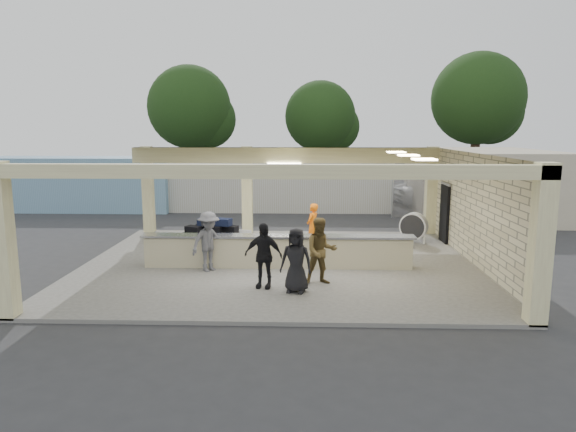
{
  "coord_description": "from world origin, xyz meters",
  "views": [
    {
      "loc": [
        0.8,
        -15.54,
        4.23
      ],
      "look_at": [
        0.26,
        1.0,
        1.41
      ],
      "focal_mm": 32.0,
      "sensor_mm": 36.0,
      "label": 1
    }
  ],
  "objects_px": {
    "passenger_a": "(321,251)",
    "passenger_b": "(263,255)",
    "drum_fan": "(414,227)",
    "passenger_c": "(209,241)",
    "car_dark": "(374,190)",
    "car_white_b": "(476,192)",
    "container_blue": "(71,184)",
    "passenger_d": "(296,260)",
    "car_white_a": "(443,192)",
    "baggage_counter": "(278,251)",
    "luggage_cart": "(211,237)",
    "container_white": "(271,184)",
    "baggage_handler": "(313,227)"
  },
  "relations": [
    {
      "from": "passenger_b",
      "to": "container_blue",
      "type": "height_order",
      "value": "container_blue"
    },
    {
      "from": "drum_fan",
      "to": "passenger_b",
      "type": "height_order",
      "value": "passenger_b"
    },
    {
      "from": "passenger_b",
      "to": "car_dark",
      "type": "xyz_separation_m",
      "value": [
        5.12,
        17.13,
        -0.29
      ]
    },
    {
      "from": "car_dark",
      "to": "container_white",
      "type": "distance_m",
      "value": 6.78
    },
    {
      "from": "baggage_handler",
      "to": "passenger_c",
      "type": "distance_m",
      "value": 4.16
    },
    {
      "from": "car_dark",
      "to": "passenger_a",
      "type": "bearing_deg",
      "value": 171.69
    },
    {
      "from": "car_white_a",
      "to": "passenger_d",
      "type": "bearing_deg",
      "value": 142.68
    },
    {
      "from": "passenger_d",
      "to": "car_white_a",
      "type": "height_order",
      "value": "passenger_d"
    },
    {
      "from": "car_white_b",
      "to": "container_white",
      "type": "bearing_deg",
      "value": 105.77
    },
    {
      "from": "car_white_b",
      "to": "passenger_a",
      "type": "bearing_deg",
      "value": 151.97
    },
    {
      "from": "passenger_a",
      "to": "car_white_a",
      "type": "distance_m",
      "value": 16.83
    },
    {
      "from": "passenger_d",
      "to": "passenger_c",
      "type": "bearing_deg",
      "value": 156.95
    },
    {
      "from": "car_white_a",
      "to": "container_blue",
      "type": "relative_size",
      "value": 0.5
    },
    {
      "from": "drum_fan",
      "to": "container_white",
      "type": "bearing_deg",
      "value": 155.07
    },
    {
      "from": "container_white",
      "to": "drum_fan",
      "type": "bearing_deg",
      "value": -54.69
    },
    {
      "from": "passenger_c",
      "to": "car_white_a",
      "type": "height_order",
      "value": "passenger_c"
    },
    {
      "from": "passenger_b",
      "to": "car_dark",
      "type": "height_order",
      "value": "passenger_b"
    },
    {
      "from": "container_blue",
      "to": "passenger_d",
      "type": "bearing_deg",
      "value": -48.77
    },
    {
      "from": "passenger_b",
      "to": "car_white_b",
      "type": "relative_size",
      "value": 0.43
    },
    {
      "from": "passenger_b",
      "to": "car_white_a",
      "type": "distance_m",
      "value": 17.86
    },
    {
      "from": "luggage_cart",
      "to": "car_dark",
      "type": "bearing_deg",
      "value": 76.75
    },
    {
      "from": "passenger_d",
      "to": "container_blue",
      "type": "relative_size",
      "value": 0.16
    },
    {
      "from": "drum_fan",
      "to": "container_blue",
      "type": "xyz_separation_m",
      "value": [
        -16.23,
        7.79,
        0.69
      ]
    },
    {
      "from": "passenger_d",
      "to": "drum_fan",
      "type": "bearing_deg",
      "value": 67.6
    },
    {
      "from": "passenger_c",
      "to": "passenger_d",
      "type": "bearing_deg",
      "value": -79.92
    },
    {
      "from": "drum_fan",
      "to": "container_white",
      "type": "distance_m",
      "value": 10.06
    },
    {
      "from": "passenger_a",
      "to": "passenger_b",
      "type": "relative_size",
      "value": 1.04
    },
    {
      "from": "car_white_a",
      "to": "container_blue",
      "type": "distance_m",
      "value": 20.08
    },
    {
      "from": "container_white",
      "to": "container_blue",
      "type": "xyz_separation_m",
      "value": [
        -10.44,
        -0.41,
        0.04
      ]
    },
    {
      "from": "baggage_counter",
      "to": "car_white_b",
      "type": "xyz_separation_m",
      "value": [
        10.65,
        14.55,
        0.05
      ]
    },
    {
      "from": "baggage_counter",
      "to": "drum_fan",
      "type": "distance_m",
      "value": 5.94
    },
    {
      "from": "baggage_counter",
      "to": "drum_fan",
      "type": "relative_size",
      "value": 7.39
    },
    {
      "from": "passenger_d",
      "to": "car_dark",
      "type": "distance_m",
      "value": 17.99
    },
    {
      "from": "baggage_counter",
      "to": "passenger_d",
      "type": "relative_size",
      "value": 4.94
    },
    {
      "from": "passenger_a",
      "to": "passenger_c",
      "type": "distance_m",
      "value": 3.44
    },
    {
      "from": "drum_fan",
      "to": "passenger_d",
      "type": "relative_size",
      "value": 0.67
    },
    {
      "from": "car_dark",
      "to": "container_blue",
      "type": "relative_size",
      "value": 0.38
    },
    {
      "from": "car_dark",
      "to": "container_white",
      "type": "bearing_deg",
      "value": 123.84
    },
    {
      "from": "baggage_counter",
      "to": "luggage_cart",
      "type": "bearing_deg",
      "value": 155.06
    },
    {
      "from": "car_dark",
      "to": "container_blue",
      "type": "distance_m",
      "value": 16.73
    },
    {
      "from": "passenger_b",
      "to": "passenger_d",
      "type": "xyz_separation_m",
      "value": [
        0.86,
        -0.34,
        -0.03
      ]
    },
    {
      "from": "passenger_a",
      "to": "passenger_c",
      "type": "height_order",
      "value": "passenger_a"
    },
    {
      "from": "passenger_c",
      "to": "car_white_b",
      "type": "bearing_deg",
      "value": 6.15
    },
    {
      "from": "passenger_a",
      "to": "passenger_d",
      "type": "relative_size",
      "value": 1.09
    },
    {
      "from": "baggage_handler",
      "to": "container_blue",
      "type": "bearing_deg",
      "value": -98.62
    },
    {
      "from": "drum_fan",
      "to": "car_white_b",
      "type": "xyz_separation_m",
      "value": [
        5.86,
        11.04,
        -0.05
      ]
    },
    {
      "from": "luggage_cart",
      "to": "car_dark",
      "type": "xyz_separation_m",
      "value": [
        7.05,
        14.07,
        -0.13
      ]
    },
    {
      "from": "car_white_a",
      "to": "container_white",
      "type": "height_order",
      "value": "container_white"
    },
    {
      "from": "passenger_c",
      "to": "passenger_d",
      "type": "relative_size",
      "value": 1.06
    },
    {
      "from": "baggage_handler",
      "to": "baggage_counter",
      "type": "bearing_deg",
      "value": 2.09
    }
  ]
}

